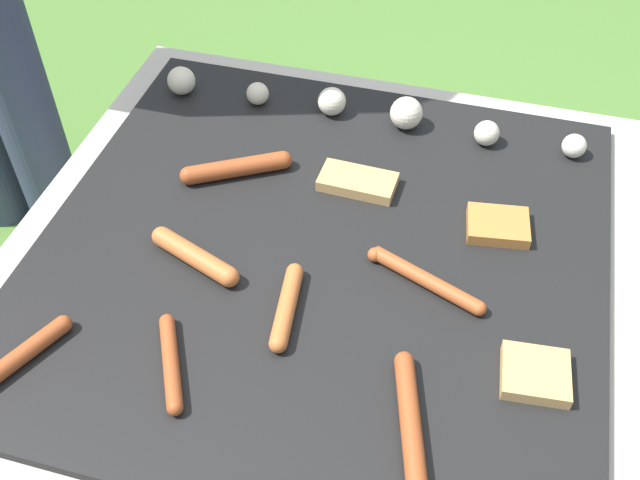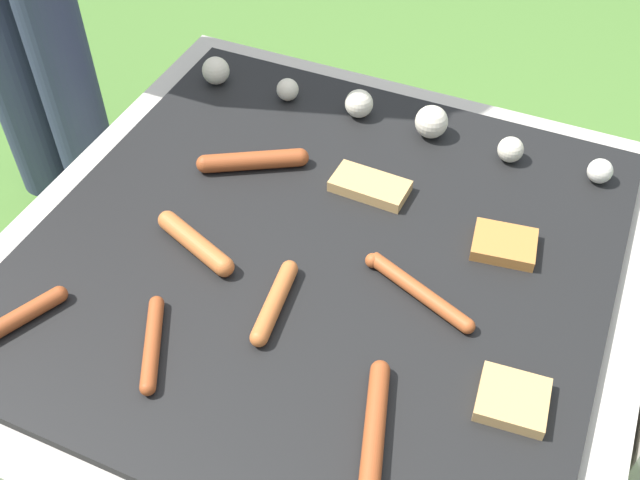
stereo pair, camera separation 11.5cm
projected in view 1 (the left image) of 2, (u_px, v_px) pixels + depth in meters
name	position (u px, v px, depth m)	size (l,w,h in m)	color
ground_plane	(320.00, 382.00, 1.44)	(14.00, 14.00, 0.00)	#47702D
grill	(320.00, 323.00, 1.31)	(1.00, 1.00, 0.38)	#B2AA9E
sausage_back_right	(195.00, 256.00, 1.14)	(0.16, 0.08, 0.03)	#B7602D
sausage_front_center	(410.00, 419.00, 0.95)	(0.07, 0.19, 0.03)	#93421E
sausage_mid_left	(237.00, 168.00, 1.28)	(0.17, 0.11, 0.03)	#93421E
sausage_front_left	(425.00, 280.00, 1.11)	(0.19, 0.09, 0.02)	#A34C23
sausage_back_center	(171.00, 363.00, 1.01)	(0.09, 0.15, 0.02)	#93421E
sausage_front_right	(25.00, 353.00, 1.02)	(0.08, 0.14, 0.03)	#93421E
sausage_mid_right	(287.00, 306.00, 1.07)	(0.04, 0.16, 0.03)	#B7602D
bread_slice_center	(358.00, 182.00, 1.26)	(0.13, 0.07, 0.02)	tan
bread_slice_right	(535.00, 374.00, 1.00)	(0.10, 0.09, 0.02)	tan
bread_slice_left	(498.00, 225.00, 1.19)	(0.11, 0.09, 0.02)	#B27033
mushroom_row	(354.00, 107.00, 1.38)	(0.79, 0.07, 0.06)	beige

